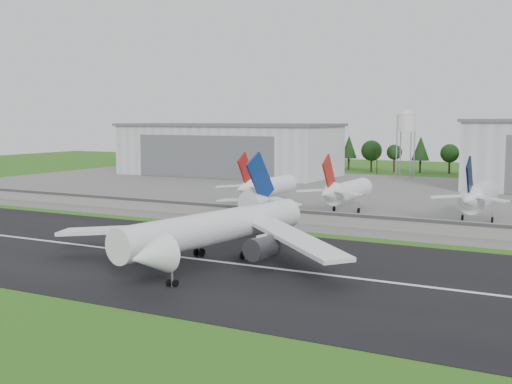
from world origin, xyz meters
The scene contains 13 objects.
ground centered at (0.00, 0.00, 0.00)m, with size 600.00×600.00×0.00m, color #2E5F16.
runway centered at (0.00, 10.00, 0.05)m, with size 320.00×60.00×0.10m, color black.
runway_centerline centered at (0.00, 10.00, 0.11)m, with size 220.00×1.00×0.02m, color white.
apron centered at (0.00, 120.00, 0.05)m, with size 320.00×150.00×0.10m, color slate.
blast_fence centered at (0.00, 54.99, 1.81)m, with size 240.00×0.61×3.50m.
hangar_west centered at (-80.00, 164.92, 11.63)m, with size 97.00×44.00×23.20m.
water_tower centered at (-5.00, 185.00, 24.55)m, with size 8.40×8.40×29.40m.
utility_poles centered at (0.00, 200.00, 0.00)m, with size 230.00×3.00×12.00m, color black, non-canonical shape.
treeline centered at (0.00, 215.00, 0.00)m, with size 320.00×16.00×22.00m, color black, non-canonical shape.
main_airliner centered at (8.11, 9.57, 4.89)m, with size 56.40×59.08×18.17m.
parked_jet_red_a centered at (-16.28, 76.53, 5.99)m, with size 7.36×31.29×16.48m.
parked_jet_red_b centered at (7.53, 76.53, 5.99)m, with size 7.36×31.29×16.48m.
parked_jet_navy centered at (41.42, 76.58, 6.32)m, with size 7.36×31.29×16.84m.
Camera 1 is at (66.22, -84.75, 25.07)m, focal length 45.00 mm.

